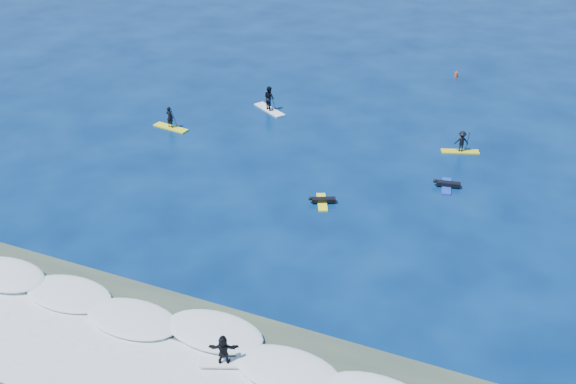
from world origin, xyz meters
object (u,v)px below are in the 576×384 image
at_px(sup_paddler_center, 269,100).
at_px(marker_buoy, 456,74).
at_px(sup_paddler_right, 461,143).
at_px(prone_paddler_near, 322,201).
at_px(prone_paddler_far, 447,185).
at_px(sup_paddler_left, 170,121).
at_px(wave_surfer, 223,351).

relative_size(sup_paddler_center, marker_buoy, 5.13).
bearing_deg(marker_buoy, sup_paddler_center, -132.37).
distance_m(sup_paddler_right, prone_paddler_near, 12.40).
xyz_separation_m(sup_paddler_right, prone_paddler_near, (-6.65, -10.45, -0.57)).
relative_size(sup_paddler_center, prone_paddler_far, 1.46).
bearing_deg(prone_paddler_near, marker_buoy, -32.29).
height_order(sup_paddler_right, prone_paddler_near, sup_paddler_right).
xyz_separation_m(sup_paddler_center, prone_paddler_near, (9.08, -12.24, -0.74)).
bearing_deg(prone_paddler_far, prone_paddler_near, 117.27).
distance_m(sup_paddler_right, prone_paddler_far, 5.46).
bearing_deg(sup_paddler_center, marker_buoy, 80.29).
height_order(sup_paddler_center, marker_buoy, sup_paddler_center).
relative_size(prone_paddler_near, marker_buoy, 3.34).
distance_m(sup_paddler_left, sup_paddler_center, 8.33).
distance_m(prone_paddler_far, marker_buoy, 21.34).
bearing_deg(sup_paddler_right, sup_paddler_center, 154.12).
distance_m(sup_paddler_right, wave_surfer, 25.67).
height_order(prone_paddler_far, marker_buoy, marker_buoy).
xyz_separation_m(prone_paddler_far, wave_surfer, (-5.87, -19.57, 0.70)).
bearing_deg(sup_paddler_center, prone_paddler_far, 8.11).
bearing_deg(wave_surfer, prone_paddler_near, 71.02).
bearing_deg(sup_paddler_right, prone_paddler_far, -108.73).
bearing_deg(wave_surfer, marker_buoy, 63.85).
relative_size(sup_paddler_left, sup_paddler_center, 0.91).
distance_m(prone_paddler_far, wave_surfer, 20.45).
relative_size(sup_paddler_center, wave_surfer, 1.52).
relative_size(sup_paddler_center, prone_paddler_near, 1.53).
height_order(sup_paddler_center, prone_paddler_near, sup_paddler_center).
height_order(prone_paddler_near, marker_buoy, marker_buoy).
height_order(sup_paddler_left, prone_paddler_far, sup_paddler_left).
bearing_deg(sup_paddler_center, wave_surfer, -37.02).
xyz_separation_m(sup_paddler_center, marker_buoy, (12.68, 13.90, -0.61)).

